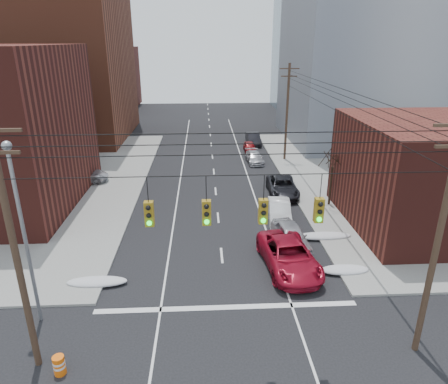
{
  "coord_description": "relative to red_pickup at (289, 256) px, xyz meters",
  "views": [
    {
      "loc": [
        -1.07,
        -11.12,
        13.34
      ],
      "look_at": [
        0.36,
        15.9,
        3.0
      ],
      "focal_mm": 32.0,
      "sensor_mm": 36.0,
      "label": 1
    }
  ],
  "objects": [
    {
      "name": "parked_car_a",
      "position": [
        0.73,
        2.83,
        -0.09
      ],
      "size": [
        2.39,
        4.81,
        1.58
      ],
      "primitive_type": "imported",
      "rotation": [
        0.0,
        0.0,
        0.12
      ],
      "color": "#B5B4B9",
      "rests_on": "ground"
    },
    {
      "name": "parked_car_f",
      "position": [
        1.65,
        31.55,
        -0.11
      ],
      "size": [
        1.79,
        4.7,
        1.53
      ],
      "primitive_type": "imported",
      "rotation": [
        0.0,
        0.0,
        0.04
      ],
      "color": "black",
      "rests_on": "ground"
    },
    {
      "name": "building_brick_tall",
      "position": [
        -28.07,
        37.77,
        14.12
      ],
      "size": [
        24.0,
        20.0,
        30.0
      ],
      "primitive_type": "cube",
      "color": "brown",
      "rests_on": "ground"
    },
    {
      "name": "snow_east_far",
      "position": [
        3.33,
        3.77,
        -0.67
      ],
      "size": [
        4.0,
        1.08,
        0.42
      ],
      "primitive_type": "ellipsoid",
      "color": "silver",
      "rests_on": "ground"
    },
    {
      "name": "lot_car_d",
      "position": [
        -22.51,
        19.36,
        -0.03
      ],
      "size": [
        4.22,
        2.09,
        1.38
      ],
      "primitive_type": "imported",
      "rotation": [
        0.0,
        0.0,
        1.45
      ],
      "color": "#B5B4B9",
      "rests_on": "sidewalk_nw"
    },
    {
      "name": "utility_pole_far",
      "position": [
        4.43,
        23.77,
        4.91
      ],
      "size": [
        2.2,
        0.28,
        11.0
      ],
      "color": "#473323",
      "rests_on": "ground"
    },
    {
      "name": "red_pickup",
      "position": [
        0.0,
        0.0,
        0.0
      ],
      "size": [
        3.51,
        6.55,
        1.75
      ],
      "primitive_type": "imported",
      "rotation": [
        0.0,
        0.0,
        0.1
      ],
      "color": "maroon",
      "rests_on": "ground"
    },
    {
      "name": "snow_ne",
      "position": [
        3.33,
        -0.73,
        -0.67
      ],
      "size": [
        3.0,
        1.08,
        0.42
      ],
      "primitive_type": "ellipsoid",
      "color": "silver",
      "rests_on": "ground"
    },
    {
      "name": "construction_barrel",
      "position": [
        -11.43,
        -7.84,
        -0.42
      ],
      "size": [
        0.66,
        0.66,
        0.89
      ],
      "rotation": [
        0.0,
        0.0,
        -0.38
      ],
      "color": "#FF650D",
      "rests_on": "ground"
    },
    {
      "name": "bare_tree",
      "position": [
        5.51,
        9.77,
        1.45
      ],
      "size": [
        2.09,
        2.2,
        4.93
      ],
      "color": "black",
      "rests_on": "ground"
    },
    {
      "name": "parked_car_b",
      "position": [
        0.73,
        7.11,
        -0.11
      ],
      "size": [
        2.12,
        4.81,
        1.53
      ],
      "primitive_type": "imported",
      "rotation": [
        0.0,
        0.0,
        -0.11
      ],
      "color": "silver",
      "rests_on": "ground"
    },
    {
      "name": "parked_car_d",
      "position": [
        0.73,
        22.9,
        -0.25
      ],
      "size": [
        1.99,
        4.39,
        1.25
      ],
      "primitive_type": "imported",
      "rotation": [
        0.0,
        0.0,
        0.06
      ],
      "color": "#AAA9AE",
      "rests_on": "ground"
    },
    {
      "name": "utility_pole_left",
      "position": [
        -12.57,
        -7.23,
        4.91
      ],
      "size": [
        2.2,
        0.28,
        11.0
      ],
      "color": "#473323",
      "rests_on": "ground"
    },
    {
      "name": "lot_car_b",
      "position": [
        -17.15,
        16.57,
        -0.03
      ],
      "size": [
        5.28,
        2.98,
        1.39
      ],
      "primitive_type": "imported",
      "rotation": [
        0.0,
        0.0,
        1.71
      ],
      "color": "#B2B2B7",
      "rests_on": "sidewalk_nw"
    },
    {
      "name": "parked_car_e",
      "position": [
        0.73,
        27.92,
        -0.26
      ],
      "size": [
        1.48,
        3.6,
        1.22
      ],
      "primitive_type": "imported",
      "rotation": [
        0.0,
        0.0,
        -0.01
      ],
      "color": "maroon",
      "rests_on": "ground"
    },
    {
      "name": "traffic_signals",
      "position": [
        -3.98,
        -7.26,
        6.29
      ],
      "size": [
        17.0,
        0.42,
        2.02
      ],
      "color": "black",
      "rests_on": "ground"
    },
    {
      "name": "utility_pole_right",
      "position": [
        4.43,
        -7.23,
        4.91
      ],
      "size": [
        2.2,
        0.28,
        11.0
      ],
      "color": "#473323",
      "rests_on": "ground"
    },
    {
      "name": "building_glass",
      "position": [
        19.93,
        59.77,
        10.12
      ],
      "size": [
        20.0,
        18.0,
        22.0
      ],
      "primitive_type": "cube",
      "color": "gray",
      "rests_on": "ground"
    },
    {
      "name": "building_office",
      "position": [
        17.93,
        33.77,
        11.62
      ],
      "size": [
        22.0,
        20.0,
        25.0
      ],
      "primitive_type": "cube",
      "color": "gray",
      "rests_on": "ground"
    },
    {
      "name": "building_brick_far",
      "position": [
        -30.07,
        63.77,
        5.12
      ],
      "size": [
        22.0,
        18.0,
        12.0
      ],
      "primitive_type": "cube",
      "color": "#4F1D17",
      "rests_on": "ground"
    },
    {
      "name": "snow_nw",
      "position": [
        -11.47,
        -1.23,
        -0.67
      ],
      "size": [
        3.5,
        1.08,
        0.42
      ],
      "primitive_type": "ellipsoid",
      "color": "silver",
      "rests_on": "ground"
    },
    {
      "name": "street_light",
      "position": [
        -13.57,
        -4.23,
        4.66
      ],
      "size": [
        0.44,
        0.44,
        9.32
      ],
      "color": "gray",
      "rests_on": "ground"
    },
    {
      "name": "lot_car_a",
      "position": [
        -19.74,
        13.17,
        -0.01
      ],
      "size": [
        4.49,
        2.13,
        1.42
      ],
      "primitive_type": "imported",
      "rotation": [
        0.0,
        0.0,
        1.72
      ],
      "color": "silver",
      "rests_on": "sidewalk_nw"
    },
    {
      "name": "parked_car_c",
      "position": [
        2.01,
        12.62,
        -0.1
      ],
      "size": [
        2.8,
        5.65,
        1.54
      ],
      "primitive_type": "imported",
      "rotation": [
        0.0,
        0.0,
        -0.04
      ],
      "color": "black",
      "rests_on": "ground"
    }
  ]
}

